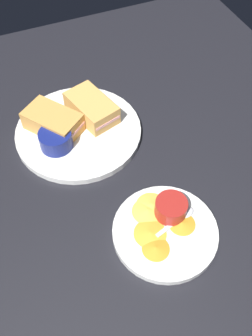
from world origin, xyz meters
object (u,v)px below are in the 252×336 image
object	(u,v)px
plate_sandwich_main	(79,132)
ramekin_light_gravy	(171,208)
ramekin_dark_sauce	(56,139)
sandwich_half_near	(92,108)
spoon_by_dark_ramekin	(73,129)
spoon_by_gravy_ramekin	(182,216)
sandwich_half_far	(53,121)
plate_chips_companion	(165,232)

from	to	relation	value
plate_sandwich_main	ramekin_light_gravy	xyz separation A→B (cm)	(28.92, 9.87, 2.81)
ramekin_dark_sauce	ramekin_light_gravy	xyz separation A→B (cm)	(26.02, 15.97, -0.22)
sandwich_half_near	ramekin_light_gravy	distance (cm)	32.55
plate_sandwich_main	spoon_by_dark_ramekin	world-z (taller)	spoon_by_dark_ramekin
ramekin_dark_sauce	spoon_by_gravy_ramekin	world-z (taller)	ramekin_dark_sauce
plate_sandwich_main	spoon_by_dark_ramekin	distance (cm)	1.68
sandwich_half_near	ramekin_light_gravy	world-z (taller)	sandwich_half_near
plate_sandwich_main	sandwich_half_far	size ratio (longest dim) A/B	2.00
plate_sandwich_main	ramekin_dark_sauce	distance (cm)	7.40
ramekin_dark_sauce	spoon_by_gravy_ramekin	bearing A→B (deg)	32.51
sandwich_half_near	plate_chips_companion	bearing A→B (deg)	4.16
plate_sandwich_main	plate_chips_companion	world-z (taller)	same
sandwich_half_near	spoon_by_dark_ramekin	bearing A→B (deg)	-63.06
plate_chips_companion	spoon_by_dark_ramekin	bearing A→B (deg)	-165.31
plate_chips_companion	ramekin_light_gravy	xyz separation A→B (cm)	(-3.13, 2.61, 2.81)
sandwich_half_near	ramekin_dark_sauce	xyz separation A→B (cm)	(6.11, -10.79, -0.17)
sandwich_half_far	spoon_by_dark_ramekin	bearing A→B (deg)	60.47
sandwich_half_near	sandwich_half_far	distance (cm)	9.87
sandwich_half_near	ramekin_light_gravy	size ratio (longest dim) A/B	2.28
ramekin_light_gravy	ramekin_dark_sauce	bearing A→B (deg)	-148.46
plate_sandwich_main	ramekin_dark_sauce	world-z (taller)	ramekin_dark_sauce
plate_sandwich_main	spoon_by_dark_ramekin	xyz separation A→B (cm)	(-0.22, -1.19, 1.16)
plate_sandwich_main	sandwich_half_far	bearing A→B (deg)	-115.60
plate_chips_companion	ramekin_light_gravy	world-z (taller)	ramekin_light_gravy
plate_chips_companion	spoon_by_gravy_ramekin	world-z (taller)	spoon_by_gravy_ramekin
sandwich_half_far	plate_sandwich_main	bearing A→B (deg)	64.40
spoon_by_dark_ramekin	ramekin_light_gravy	distance (cm)	31.21
ramekin_light_gravy	spoon_by_gravy_ramekin	xyz separation A→B (cm)	(1.81, 1.77, -1.65)
plate_sandwich_main	spoon_by_gravy_ramekin	xyz separation A→B (cm)	(30.72, 11.64, 1.16)
ramekin_dark_sauce	plate_chips_companion	size ratio (longest dim) A/B	0.36
sandwich_half_far	ramekin_dark_sauce	size ratio (longest dim) A/B	2.00
ramekin_light_gravy	sandwich_half_near	bearing A→B (deg)	-170.85
ramekin_dark_sauce	plate_chips_companion	xyz separation A→B (cm)	(29.15, 13.36, -3.03)
ramekin_dark_sauce	ramekin_light_gravy	world-z (taller)	ramekin_dark_sauce
sandwich_half_near	sandwich_half_far	world-z (taller)	same
sandwich_half_far	spoon_by_dark_ramekin	world-z (taller)	sandwich_half_far
ramekin_dark_sauce	ramekin_light_gravy	size ratio (longest dim) A/B	1.17
sandwich_half_near	spoon_by_dark_ramekin	xyz separation A→B (cm)	(2.99, -5.89, -2.04)
sandwich_half_far	ramekin_dark_sauce	xyz separation A→B (cm)	(5.36, -0.96, -0.17)
sandwich_half_far	spoon_by_gravy_ramekin	distance (cm)	37.24
plate_sandwich_main	spoon_by_gravy_ramekin	distance (cm)	32.87
sandwich_half_near	plate_chips_companion	world-z (taller)	sandwich_half_near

